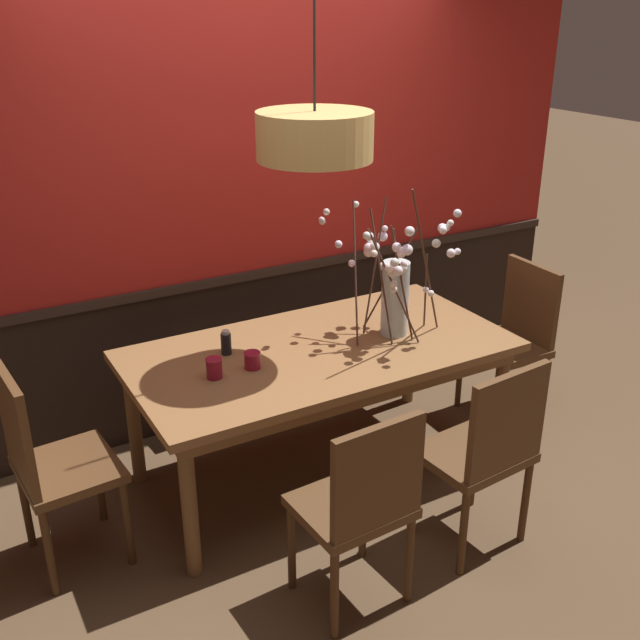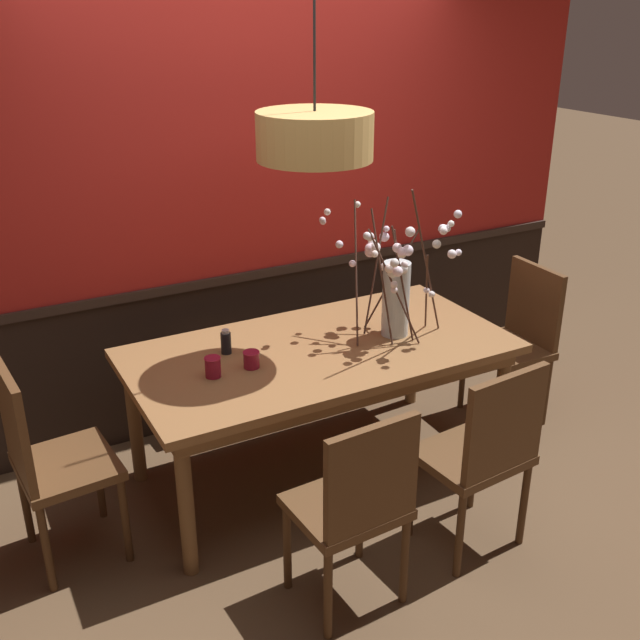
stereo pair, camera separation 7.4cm
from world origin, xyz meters
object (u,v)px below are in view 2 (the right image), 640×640
dining_table (320,361)px  chair_near_side_right (484,449)px  chair_far_side_left (205,334)px  vase_with_blossoms (395,289)px  chair_near_side_left (356,502)px  chair_head_east_end (518,334)px  candle_holder_nearer_center (213,367)px  pendant_lamp (315,136)px  condiment_bottle (226,342)px  chair_head_west_end (47,455)px  candle_holder_nearer_edge (251,359)px

dining_table → chair_near_side_right: size_ratio=2.03×
chair_far_side_left → vase_with_blossoms: size_ratio=1.13×
chair_near_side_left → vase_with_blossoms: bearing=49.4°
chair_far_side_left → vase_with_blossoms: bearing=-53.7°
chair_head_east_end → chair_near_side_left: (-1.67, -0.91, -0.01)m
chair_head_east_end → vase_with_blossoms: size_ratio=1.14×
chair_near_side_left → candle_holder_nearer_center: size_ratio=9.39×
chair_near_side_right → vase_with_blossoms: 0.95m
chair_far_side_left → pendant_lamp: size_ratio=0.86×
dining_table → chair_far_side_left: 0.96m
vase_with_blossoms → condiment_bottle: 0.90m
chair_head_west_end → pendant_lamp: pendant_lamp is taller
chair_far_side_left → chair_head_west_end: 1.42m
condiment_bottle → pendant_lamp: pendant_lamp is taller
dining_table → chair_head_east_end: bearing=-0.5°
dining_table → chair_near_side_left: chair_near_side_left is taller
chair_head_west_end → condiment_bottle: size_ratio=7.78×
candle_holder_nearer_edge → pendant_lamp: pendant_lamp is taller
chair_head_west_end → chair_near_side_left: (1.02, -0.89, -0.02)m
pendant_lamp → chair_head_west_end: bearing=-178.2°
candle_holder_nearer_edge → chair_near_side_left: bearing=-86.2°
chair_near_side_left → condiment_bottle: size_ratio=7.34×
chair_near_side_right → candle_holder_nearer_edge: chair_near_side_right is taller
condiment_bottle → pendant_lamp: (0.42, -0.15, 0.99)m
candle_holder_nearer_edge → condiment_bottle: size_ratio=0.66×
dining_table → chair_far_side_left: chair_far_side_left is taller
pendant_lamp → candle_holder_nearer_edge: bearing=-171.4°
vase_with_blossoms → candle_holder_nearer_center: (-1.00, 0.00, -0.20)m
candle_holder_nearer_center → dining_table: bearing=4.3°
dining_table → chair_far_side_left: size_ratio=2.05×
chair_near_side_left → pendant_lamp: bearing=71.3°
chair_head_west_end → pendant_lamp: bearing=1.8°
chair_near_side_right → dining_table: bearing=111.4°
chair_far_side_left → pendant_lamp: bearing=-73.2°
chair_near_side_right → candle_holder_nearer_center: bearing=138.1°
dining_table → candle_holder_nearer_edge: candle_holder_nearer_edge is taller
chair_head_west_end → dining_table: bearing=1.2°
chair_far_side_left → chair_near_side_left: 1.83m
chair_far_side_left → chair_near_side_right: (0.64, -1.79, 0.02)m
chair_head_east_end → chair_far_side_left: bearing=150.5°
candle_holder_nearer_edge → chair_near_side_right: bearing=-48.6°
dining_table → chair_head_east_end: 1.34m
condiment_bottle → chair_near_side_right: bearing=-52.9°
chair_head_east_end → condiment_bottle: (-1.77, 0.17, 0.27)m
candle_holder_nearer_center → candle_holder_nearer_edge: candle_holder_nearer_center is taller
chair_far_side_left → candle_holder_nearer_edge: 0.99m
vase_with_blossoms → candle_holder_nearer_edge: vase_with_blossoms is taller
chair_far_side_left → chair_head_west_end: bearing=-138.8°
chair_far_side_left → candle_holder_nearer_center: chair_far_side_left is taller
vase_with_blossoms → dining_table: bearing=173.2°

